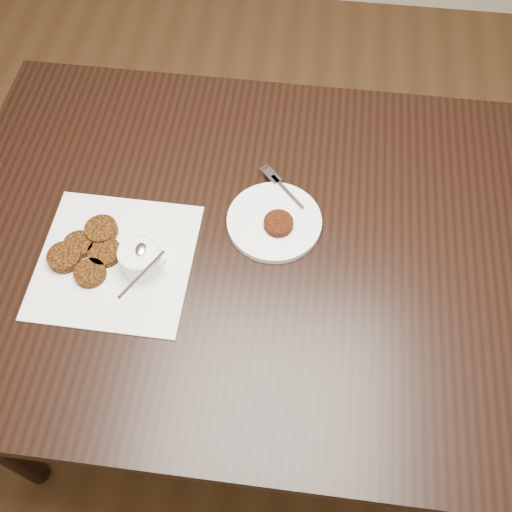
{
  "coord_description": "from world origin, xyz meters",
  "views": [
    {
      "loc": [
        0.04,
        -0.55,
        1.78
      ],
      "look_at": [
        -0.03,
        0.04,
        0.8
      ],
      "focal_mm": 40.8,
      "sensor_mm": 36.0,
      "label": 1
    }
  ],
  "objects_px": {
    "table": "(285,321)",
    "sauce_ramekin": "(138,251)",
    "napkin": "(116,261)",
    "plate_with_patty": "(274,220)"
  },
  "relations": [
    {
      "from": "table",
      "to": "sauce_ramekin",
      "type": "relative_size",
      "value": 12.57
    },
    {
      "from": "napkin",
      "to": "sauce_ramekin",
      "type": "relative_size",
      "value": 2.64
    },
    {
      "from": "napkin",
      "to": "plate_with_patty",
      "type": "xyz_separation_m",
      "value": [
        0.31,
        0.13,
        0.01
      ]
    },
    {
      "from": "napkin",
      "to": "plate_with_patty",
      "type": "height_order",
      "value": "plate_with_patty"
    },
    {
      "from": "table",
      "to": "napkin",
      "type": "bearing_deg",
      "value": -167.09
    },
    {
      "from": "napkin",
      "to": "plate_with_patty",
      "type": "distance_m",
      "value": 0.34
    },
    {
      "from": "table",
      "to": "napkin",
      "type": "distance_m",
      "value": 0.53
    },
    {
      "from": "sauce_ramekin",
      "to": "napkin",
      "type": "bearing_deg",
      "value": 173.85
    },
    {
      "from": "table",
      "to": "sauce_ramekin",
      "type": "height_order",
      "value": "sauce_ramekin"
    },
    {
      "from": "sauce_ramekin",
      "to": "plate_with_patty",
      "type": "bearing_deg",
      "value": 28.93
    }
  ]
}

